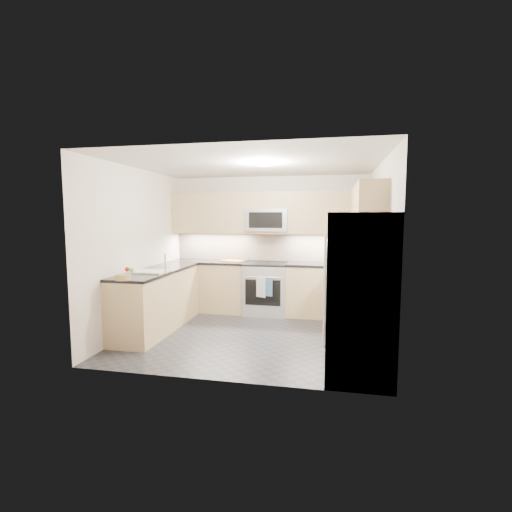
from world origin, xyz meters
The scene contains 36 objects.
floor centered at (0.00, 0.00, 0.00)m, with size 3.60×3.20×0.00m, color #27272C.
ceiling centered at (0.00, 0.00, 2.50)m, with size 3.60×3.20×0.02m, color beige.
wall_back centered at (0.00, 1.60, 1.25)m, with size 3.60×0.02×2.50m, color beige.
wall_front centered at (0.00, -1.60, 1.25)m, with size 3.60×0.02×2.50m, color beige.
wall_left centered at (-1.80, 0.00, 1.25)m, with size 0.02×3.20×2.50m, color beige.
wall_right centered at (1.80, 0.00, 1.25)m, with size 0.02×3.20×2.50m, color beige.
base_cab_back_left centered at (-1.09, 1.30, 0.45)m, with size 1.42×0.60×0.90m, color tan.
base_cab_back_right centered at (1.09, 1.30, 0.45)m, with size 1.42×0.60×0.90m, color tan.
base_cab_right centered at (1.50, 0.15, 0.45)m, with size 0.60×1.70×0.90m, color tan.
base_cab_peninsula centered at (-1.50, 0.00, 0.45)m, with size 0.60×2.00×0.90m, color tan.
countertop_back_left centered at (-1.09, 1.30, 0.92)m, with size 1.42×0.63×0.04m, color black.
countertop_back_right centered at (1.09, 1.30, 0.92)m, with size 1.42×0.63×0.04m, color black.
countertop_right centered at (1.50, 0.15, 0.92)m, with size 0.63×1.70×0.04m, color black.
countertop_peninsula centered at (-1.50, 0.00, 0.92)m, with size 0.63×2.00×0.04m, color black.
upper_cab_back centered at (0.00, 1.43, 1.83)m, with size 3.60×0.35×0.75m, color tan.
upper_cab_right centered at (1.62, 0.28, 1.83)m, with size 0.35×1.95×0.75m, color tan.
backsplash_back centered at (0.00, 1.60, 1.20)m, with size 3.60×0.01×0.51m, color tan.
backsplash_right centered at (1.80, 0.45, 1.20)m, with size 0.01×2.30×0.51m, color tan.
gas_range centered at (0.00, 1.28, 0.46)m, with size 0.76×0.65×0.91m, color #A6A8AE.
range_cooktop centered at (0.00, 1.28, 0.92)m, with size 0.76×0.65×0.03m, color black.
oven_door_glass centered at (0.00, 0.95, 0.45)m, with size 0.62×0.02×0.45m, color black.
oven_handle centered at (0.00, 0.93, 0.72)m, with size 0.02×0.02×0.60m, color #B2B5BA.
microwave centered at (0.00, 1.40, 1.70)m, with size 0.76×0.40×0.40m, color #94969B.
microwave_door centered at (0.00, 1.20, 1.70)m, with size 0.60×0.01×0.28m, color black.
refrigerator centered at (1.45, -1.15, 0.90)m, with size 0.70×0.90×1.80m, color #94979B.
fridge_handle_left centered at (1.08, -1.33, 0.95)m, with size 0.02×0.02×1.20m, color #B2B5BA.
fridge_handle_right centered at (1.08, -0.97, 0.95)m, with size 0.02×0.02×1.20m, color #B2B5BA.
sink_basin centered at (-1.50, -0.25, 0.88)m, with size 0.52×0.38×0.16m, color white.
faucet centered at (-1.24, -0.25, 1.08)m, with size 0.03×0.03×0.28m, color silver.
utensil_bowl centered at (1.57, 1.22, 1.03)m, with size 0.31×0.31×0.17m, color #5CB44D.
cutting_board centered at (-0.65, 1.36, 0.95)m, with size 0.37×0.26×0.01m, color #C16D12.
fruit_basket centered at (-1.50, -0.95, 0.98)m, with size 0.20×0.20×0.07m, color #A4894C.
fruit_apple centered at (-1.54, -0.77, 1.05)m, with size 0.06×0.06×0.06m, color #A81D13.
fruit_pear centered at (-1.46, -0.81, 1.05)m, with size 0.07×0.07×0.07m, color #4EB855.
dish_towel_check centered at (-0.03, 0.91, 0.55)m, with size 0.18×0.02×0.34m, color silver.
dish_towel_blue centered at (0.10, 0.91, 0.55)m, with size 0.16×0.01×0.30m, color #376397.
Camera 1 is at (1.13, -5.26, 1.75)m, focal length 26.00 mm.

